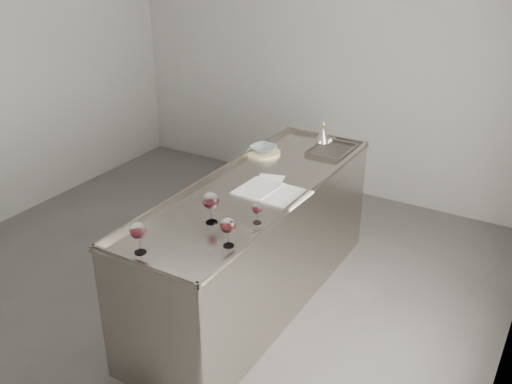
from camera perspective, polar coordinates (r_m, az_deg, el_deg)
The scene contains 11 objects.
room_shell at distance 3.87m, azimuth -8.78°, elevation 6.63°, with size 4.54×5.04×2.84m.
counter at distance 4.22m, azimuth -0.05°, elevation -5.31°, with size 0.77×2.42×0.97m.
wine_glass_left at distance 3.23m, azimuth -11.69°, elevation -3.85°, with size 0.10×0.10×0.19m.
wine_glass_middle at distance 3.48m, azimuth -4.53°, elevation -0.92°, with size 0.11×0.11×0.21m.
wine_glass_right at distance 3.23m, azimuth -2.81°, elevation -3.41°, with size 0.09×0.09×0.18m.
wine_glass_small at distance 3.49m, azimuth 0.12°, elevation -1.73°, with size 0.07×0.07×0.13m.
notebook at distance 3.91m, azimuth 1.62°, elevation -0.08°, with size 0.49×0.35×0.02m.
loose_paper_top at distance 4.08m, azimuth 1.27°, elevation 1.02°, with size 0.19×0.27×0.00m, color white.
trivet at distance 4.59m, azimuth 0.73°, elevation 3.96°, with size 0.27×0.27×0.02m, color beige.
ceramic_bowl at distance 4.57m, azimuth 0.73°, elevation 4.36°, with size 0.20×0.20×0.05m, color gray.
wine_funnel at distance 4.86m, azimuth 6.72°, elevation 5.64°, with size 0.13×0.13×0.19m.
Camera 1 is at (2.36, -2.82, 2.62)m, focal length 40.00 mm.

